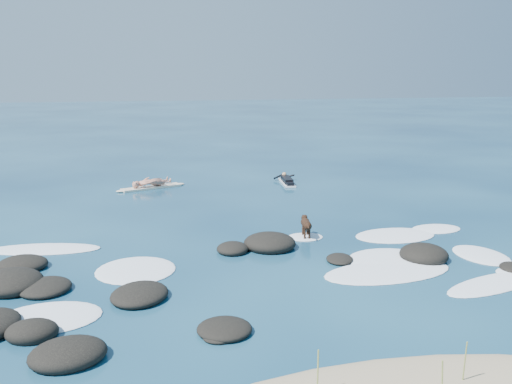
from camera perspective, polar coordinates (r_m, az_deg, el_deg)
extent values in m
plane|color=#0A2642|center=(15.72, 2.75, -6.24)|extent=(160.00, 160.00, 0.00)
cylinder|color=olive|center=(9.65, 20.12, -15.94)|extent=(0.06, 0.11, 0.81)
cylinder|color=olive|center=(8.82, 6.18, -17.93)|extent=(0.05, 0.09, 0.84)
ellipsoid|color=black|center=(11.06, -3.73, -14.26)|extent=(0.67, 0.61, 0.16)
ellipsoid|color=black|center=(15.81, -22.28, -6.68)|extent=(1.59, 1.52, 0.38)
ellipsoid|color=black|center=(11.85, -21.49, -12.88)|extent=(1.03, 0.88, 0.44)
ellipsoid|color=black|center=(15.89, -2.36, -5.70)|extent=(1.12, 1.19, 0.35)
ellipsoid|color=black|center=(14.49, -23.30, -8.31)|extent=(2.01, 2.06, 0.55)
ellipsoid|color=black|center=(15.87, 16.44, -6.03)|extent=(1.39, 1.40, 0.56)
ellipsoid|color=black|center=(13.03, -11.57, -10.01)|extent=(1.76, 1.85, 0.37)
ellipsoid|color=black|center=(16.22, 1.38, -5.12)|extent=(1.89, 1.87, 0.55)
ellipsoid|color=black|center=(15.32, 8.36, -6.65)|extent=(0.97, 1.09, 0.20)
ellipsoid|color=black|center=(14.05, -20.35, -8.93)|extent=(1.49, 1.54, 0.32)
ellipsoid|color=black|center=(11.28, -3.18, -13.52)|extent=(1.27, 1.26, 0.29)
ellipsoid|color=black|center=(10.80, -18.30, -15.13)|extent=(1.58, 1.42, 0.46)
ellipsoid|color=white|center=(17.16, -20.46, -5.39)|extent=(3.30, 1.55, 0.12)
ellipsoid|color=white|center=(14.71, 22.71, -8.48)|extent=(3.18, 1.85, 0.12)
ellipsoid|color=white|center=(14.79, -11.93, -7.65)|extent=(2.52, 2.58, 0.12)
ellipsoid|color=white|center=(17.89, 13.75, -4.25)|extent=(2.65, 1.78, 0.12)
ellipsoid|color=white|center=(18.96, 17.57, -3.54)|extent=(1.70, 1.20, 0.12)
ellipsoid|color=white|center=(15.53, 13.77, -6.77)|extent=(3.07, 2.91, 0.12)
ellipsoid|color=white|center=(14.74, 13.05, -7.77)|extent=(3.60, 2.01, 0.12)
ellipsoid|color=white|center=(16.75, 21.58, -5.90)|extent=(1.41, 1.94, 0.12)
ellipsoid|color=white|center=(12.60, -20.15, -11.73)|extent=(2.27, 1.74, 0.12)
ellipsoid|color=white|center=(17.28, 4.92, -4.52)|extent=(1.10, 0.90, 0.12)
cube|color=beige|center=(24.62, -10.43, 0.45)|extent=(2.60, 1.42, 0.09)
ellipsoid|color=beige|center=(25.14, -7.73, 0.78)|extent=(0.59, 0.46, 0.09)
ellipsoid|color=beige|center=(24.16, -13.25, 0.11)|extent=(0.59, 0.46, 0.09)
imported|color=tan|center=(24.46, -10.51, 2.48)|extent=(0.59, 0.71, 1.68)
cube|color=white|center=(25.29, 3.12, 0.94)|extent=(0.62, 2.01, 0.07)
ellipsoid|color=white|center=(26.24, 2.73, 1.35)|extent=(0.27, 0.45, 0.07)
cube|color=black|center=(25.26, 3.12, 1.24)|extent=(0.47, 1.24, 0.20)
sphere|color=tan|center=(25.92, 2.84, 1.76)|extent=(0.22, 0.22, 0.21)
cylinder|color=black|center=(26.03, 2.25, 1.55)|extent=(0.50, 0.23, 0.22)
cylinder|color=black|center=(26.12, 3.33, 1.58)|extent=(0.48, 0.30, 0.22)
cube|color=black|center=(24.62, 3.40, 0.86)|extent=(0.35, 0.52, 0.13)
cylinder|color=black|center=(17.06, 5.05, -3.21)|extent=(0.33, 0.56, 0.25)
sphere|color=black|center=(17.29, 4.93, -3.01)|extent=(0.30, 0.30, 0.27)
sphere|color=black|center=(16.84, 5.18, -3.43)|extent=(0.27, 0.27, 0.24)
sphere|color=black|center=(17.41, 4.86, -2.59)|extent=(0.22, 0.22, 0.19)
cone|color=black|center=(17.52, 4.80, -2.54)|extent=(0.12, 0.13, 0.10)
cone|color=black|center=(17.38, 4.70, -2.35)|extent=(0.10, 0.08, 0.09)
cone|color=black|center=(17.39, 5.03, -2.35)|extent=(0.10, 0.08, 0.09)
cylinder|color=black|center=(17.30, 4.72, -3.94)|extent=(0.07, 0.07, 0.34)
cylinder|color=black|center=(17.32, 5.16, -3.92)|extent=(0.07, 0.07, 0.34)
cylinder|color=black|center=(16.96, 4.90, -4.27)|extent=(0.07, 0.07, 0.34)
cylinder|color=black|center=(16.98, 5.36, -4.26)|extent=(0.07, 0.07, 0.34)
cylinder|color=black|center=(16.71, 5.24, -3.38)|extent=(0.08, 0.25, 0.15)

